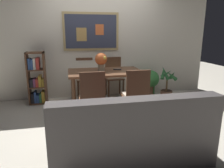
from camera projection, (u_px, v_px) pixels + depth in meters
name	position (u px, v px, depth m)	size (l,w,h in m)	color
ground_plane	(112.00, 114.00, 3.89)	(12.00, 12.00, 0.00)	beige
wall_back_with_painting	(100.00, 40.00, 4.80)	(5.20, 0.14, 2.60)	silver
dining_table	(106.00, 76.00, 4.08)	(1.42, 0.90, 0.75)	brown
dining_chair_far_left	(85.00, 74.00, 4.79)	(0.40, 0.41, 0.91)	brown
dining_chair_far_right	(114.00, 73.00, 4.92)	(0.40, 0.41, 0.91)	brown
dining_chair_near_right	(136.00, 92.00, 3.40)	(0.40, 0.41, 0.91)	brown
dining_chair_near_left	(92.00, 94.00, 3.26)	(0.40, 0.41, 0.91)	brown
leather_couch	(130.00, 135.00, 2.44)	(1.80, 0.84, 0.84)	#514C4C
bookshelf	(37.00, 80.00, 4.38)	(0.36, 0.28, 1.09)	brown
potted_ivy	(151.00, 81.00, 4.91)	(0.39, 0.39, 0.61)	brown
potted_palm	(167.00, 88.00, 4.54)	(0.34, 0.39, 0.80)	brown
flower_vase	(101.00, 60.00, 3.99)	(0.23, 0.23, 0.35)	tan
tv_remote	(117.00, 69.00, 4.16)	(0.16, 0.10, 0.02)	black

